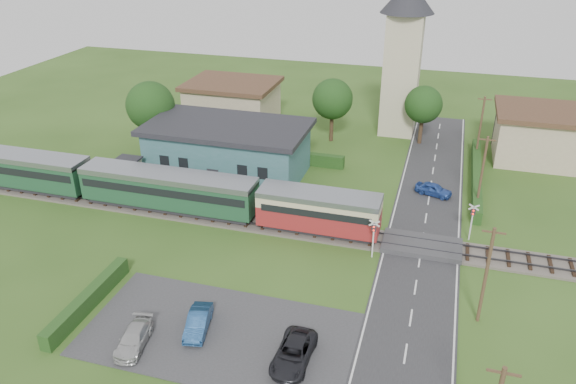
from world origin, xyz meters
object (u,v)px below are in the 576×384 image
(church_tower, at_px, (404,47))
(pedestrian_near, at_px, (295,198))
(train, at_px, (136,185))
(station_building, at_px, (228,149))
(crossing_signal_near, at_px, (374,233))
(car_park_silver, at_px, (134,338))
(car_park_dark, at_px, (294,353))
(house_east, at_px, (536,134))
(pedestrian_far, at_px, (157,179))
(car_park_blue, at_px, (198,322))
(car_on_road, at_px, (434,189))
(crossing_signal_far, at_px, (472,217))
(house_west, at_px, (233,103))
(equipment_hut, at_px, (128,171))

(church_tower, relative_size, pedestrian_near, 10.88)
(train, bearing_deg, station_building, 59.83)
(crossing_signal_near, bearing_deg, church_tower, 92.82)
(car_park_silver, relative_size, car_park_dark, 0.86)
(train, xyz_separation_m, house_east, (35.23, 22.00, 0.62))
(car_park_dark, distance_m, pedestrian_far, 26.03)
(car_park_blue, bearing_deg, pedestrian_near, 73.16)
(station_building, height_order, car_on_road, station_building)
(crossing_signal_near, bearing_deg, pedestrian_near, 144.39)
(station_building, relative_size, house_east, 1.82)
(car_park_silver, bearing_deg, station_building, 89.16)
(station_building, distance_m, church_tower, 23.89)
(train, relative_size, crossing_signal_far, 13.18)
(house_west, distance_m, car_park_blue, 39.02)
(station_building, relative_size, crossing_signal_far, 4.88)
(church_tower, xyz_separation_m, house_west, (-20.00, -3.00, -7.43))
(car_park_silver, bearing_deg, car_park_blue, 28.32)
(crossing_signal_far, bearing_deg, house_west, 144.23)
(train, distance_m, pedestrian_far, 3.30)
(crossing_signal_far, height_order, car_park_silver, crossing_signal_far)
(crossing_signal_near, height_order, car_park_dark, crossing_signal_near)
(equipment_hut, xyz_separation_m, station_building, (8.00, 5.79, 0.95))
(crossing_signal_far, height_order, car_on_road, crossing_signal_far)
(car_park_blue, height_order, car_park_dark, car_park_dark)
(train, relative_size, pedestrian_near, 26.71)
(train, bearing_deg, car_park_blue, -48.71)
(car_park_blue, height_order, pedestrian_near, pedestrian_near)
(pedestrian_far, bearing_deg, station_building, -46.87)
(house_east, relative_size, car_on_road, 2.57)
(crossing_signal_far, bearing_deg, pedestrian_near, 177.03)
(church_tower, xyz_separation_m, pedestrian_far, (-19.90, -22.82, -8.89))
(equipment_hut, relative_size, pedestrian_far, 1.45)
(house_east, bearing_deg, station_building, -156.56)
(pedestrian_far, bearing_deg, train, 167.42)
(pedestrian_near, bearing_deg, equipment_hut, 9.08)
(house_west, xyz_separation_m, pedestrian_far, (0.10, -19.82, -1.46))
(crossing_signal_far, bearing_deg, car_park_blue, -135.13)
(church_tower, height_order, house_east, church_tower)
(station_building, distance_m, house_west, 14.87)
(crossing_signal_far, bearing_deg, pedestrian_far, 178.43)
(equipment_hut, distance_m, house_east, 42.41)
(equipment_hut, height_order, house_east, house_east)
(train, bearing_deg, car_park_silver, -60.96)
(car_park_silver, bearing_deg, equipment_hut, 111.60)
(station_building, bearing_deg, car_park_blue, -72.87)
(crossing_signal_near, distance_m, car_on_road, 12.91)
(station_building, relative_size, house_west, 1.48)
(crossing_signal_near, xyz_separation_m, pedestrian_far, (-21.30, 5.58, -0.81))
(house_east, height_order, car_on_road, house_east)
(car_park_blue, bearing_deg, car_on_road, 49.20)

